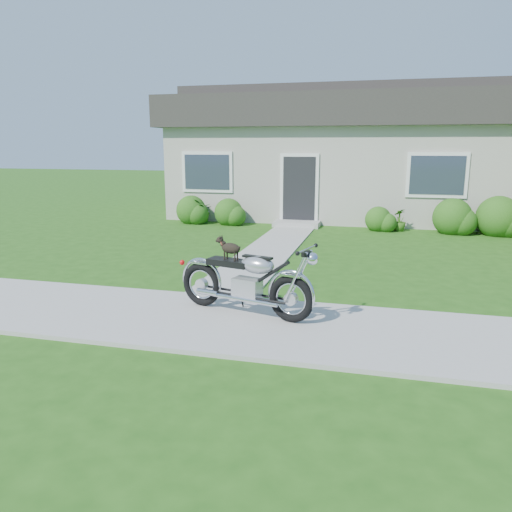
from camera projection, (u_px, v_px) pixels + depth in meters
The scene contains 8 objects.
ground at pixel (296, 328), 6.79m from camera, with size 80.00×80.00×0.00m, color #235114.
sidewalk at pixel (296, 327), 6.79m from camera, with size 24.00×2.20×0.04m, color #9E9B93.
walkway at pixel (270, 249), 11.88m from camera, with size 1.20×8.00×0.03m, color #9E9B93.
house at pixel (356, 153), 17.66m from camera, with size 12.60×7.03×4.50m.
shrub_row at pixel (375, 215), 14.53m from camera, with size 10.10×1.18×1.18m.
potted_plant_left at pixel (203, 211), 15.89m from camera, with size 0.71×0.62×0.79m, color #1F5D18.
potted_plant_right at pixel (400, 220), 14.43m from camera, with size 0.36×0.36×0.65m, color #36661C.
motorcycle_with_dog at pixel (247, 281), 7.15m from camera, with size 2.18×0.88×1.10m.
Camera 1 is at (1.06, -6.35, 2.44)m, focal length 35.00 mm.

